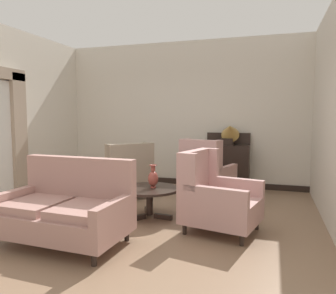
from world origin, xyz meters
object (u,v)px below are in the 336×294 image
coffee_table (149,193)px  gramophone (230,132)px  armchair_far_left (206,176)px  armchair_near_sideboard (215,198)px  armchair_near_window (126,175)px  side_table (201,180)px  porcelain_vase (153,178)px  sideboard (227,164)px  settee (65,210)px

coffee_table → gramophone: (0.91, 2.15, 0.83)m
coffee_table → armchair_far_left: 1.39m
coffee_table → armchair_near_sideboard: armchair_near_sideboard is taller
coffee_table → gramophone: bearing=67.1°
armchair_near_window → armchair_near_sideboard: size_ratio=1.10×
coffee_table → armchair_far_left: bearing=63.5°
coffee_table → armchair_near_sideboard: size_ratio=0.83×
side_table → gramophone: gramophone is taller
porcelain_vase → sideboard: 2.37m
sideboard → coffee_table: bearing=-110.9°
porcelain_vase → armchair_near_window: (-0.89, 0.95, -0.16)m
porcelain_vase → gramophone: (0.85, 2.13, 0.60)m
porcelain_vase → gramophone: 2.37m
armchair_near_window → armchair_near_sideboard: armchair_near_sideboard is taller
armchair_near_window → side_table: 1.45m
coffee_table → settee: (-0.62, -1.21, 0.03)m
armchair_near_sideboard → side_table: (-0.43, 1.07, 0.01)m
armchair_near_window → armchair_far_left: bearing=141.2°
armchair_near_window → armchair_far_left: armchair_far_left is taller
armchair_far_left → side_table: armchair_far_left is taller
coffee_table → porcelain_vase: bearing=18.0°
armchair_near_sideboard → sideboard: size_ratio=0.91×
armchair_far_left → armchair_near_sideboard: bearing=122.1°
side_table → sideboard: size_ratio=0.64×
coffee_table → settee: size_ratio=0.56×
porcelain_vase → armchair_near_window: 1.31m
gramophone → coffee_table: bearing=-112.9°
armchair_near_window → armchair_far_left: size_ratio=1.05×
armchair_far_left → sideboard: (0.24, 1.00, 0.08)m
armchair_near_window → coffee_table: bearing=81.4°
armchair_near_window → side_table: size_ratio=1.57×
armchair_near_window → sideboard: 2.12m
armchair_near_sideboard → side_table: bearing=34.2°
porcelain_vase → armchair_far_left: 1.36m
coffee_table → sideboard: size_ratio=0.76×
armchair_near_window → gramophone: size_ratio=2.15×
armchair_near_window → side_table: bearing=124.0°
porcelain_vase → settee: (-0.67, -1.23, -0.20)m
porcelain_vase → armchair_far_left: size_ratio=0.31×
side_table → armchair_near_sideboard: bearing=-68.2°
armchair_near_sideboard → coffee_table: bearing=87.9°
coffee_table → gramophone: 2.47m
side_table → sideboard: (0.25, 1.44, 0.08)m
gramophone → sideboard: bearing=118.7°
coffee_table → armchair_far_left: (0.62, 1.24, 0.08)m
side_table → sideboard: sideboard is taller
coffee_table → side_table: side_table is taller
porcelain_vase → armchair_near_sideboard: armchair_near_sideboard is taller
armchair_near_window → side_table: armchair_near_window is taller
armchair_near_sideboard → side_table: armchair_near_sideboard is taller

